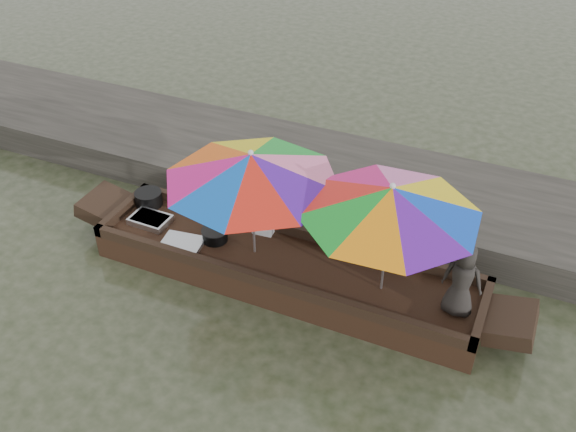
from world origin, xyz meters
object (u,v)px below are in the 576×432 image
at_px(umbrella_bow, 253,204).
at_px(vendor, 462,280).
at_px(supply_bag, 264,224).
at_px(cooking_pot, 149,198).
at_px(boat_hull, 285,270).
at_px(tray_scallop, 182,243).
at_px(tray_crayfish, 150,220).
at_px(umbrella_stern, 387,239).
at_px(charcoal_grill, 215,235).

bearing_deg(umbrella_bow, vendor, -0.47).
bearing_deg(supply_bag, cooking_pot, -176.79).
distance_m(cooking_pot, vendor, 4.61).
height_order(boat_hull, tray_scallop, tray_scallop).
xyz_separation_m(boat_hull, umbrella_bow, (-0.44, 0.00, 0.95)).
relative_size(tray_crayfish, tray_scallop, 1.00).
height_order(tray_scallop, umbrella_stern, umbrella_stern).
relative_size(cooking_pot, tray_scallop, 0.71).
distance_m(vendor, umbrella_bow, 2.70).
bearing_deg(charcoal_grill, umbrella_bow, -0.16).
bearing_deg(umbrella_bow, supply_bag, 99.66).
bearing_deg(cooking_pot, boat_hull, -8.45).
bearing_deg(cooking_pot, charcoal_grill, -14.91).
height_order(tray_crayfish, charcoal_grill, charcoal_grill).
distance_m(boat_hull, cooking_pot, 2.38).
xyz_separation_m(cooking_pot, tray_crayfish, (0.27, -0.37, -0.06)).
bearing_deg(vendor, supply_bag, -6.23).
distance_m(cooking_pot, umbrella_stern, 3.73).
bearing_deg(vendor, boat_hull, 2.91).
xyz_separation_m(tray_crayfish, supply_bag, (1.55, 0.47, 0.09)).
bearing_deg(charcoal_grill, tray_crayfish, -178.62).
bearing_deg(charcoal_grill, cooking_pot, 165.09).
distance_m(tray_crayfish, charcoal_grill, 1.03).
distance_m(charcoal_grill, umbrella_bow, 0.92).
height_order(tray_scallop, vendor, vendor).
height_order(tray_crayfish, vendor, vendor).
relative_size(vendor, umbrella_bow, 0.45).
relative_size(charcoal_grill, vendor, 0.34).
height_order(tray_crayfish, umbrella_stern, umbrella_stern).
bearing_deg(tray_scallop, vendor, 3.93).
bearing_deg(supply_bag, charcoal_grill, -139.37).
bearing_deg(cooking_pot, tray_crayfish, -53.95).
bearing_deg(boat_hull, umbrella_bow, 180.00).
height_order(vendor, umbrella_bow, umbrella_bow).
relative_size(cooking_pot, tray_crayfish, 0.71).
bearing_deg(tray_crayfish, cooking_pot, 126.05).
height_order(boat_hull, umbrella_stern, umbrella_stern).
bearing_deg(umbrella_stern, boat_hull, 180.00).
relative_size(supply_bag, umbrella_stern, 0.13).
bearing_deg(supply_bag, vendor, -9.70).
height_order(tray_crayfish, umbrella_bow, umbrella_bow).
distance_m(charcoal_grill, vendor, 3.31).
relative_size(boat_hull, tray_crayfish, 9.40).
bearing_deg(boat_hull, cooking_pot, 171.55).
bearing_deg(cooking_pot, umbrella_bow, -10.38).
height_order(cooking_pot, umbrella_bow, umbrella_bow).
xyz_separation_m(charcoal_grill, umbrella_stern, (2.35, -0.00, 0.69)).
height_order(charcoal_grill, vendor, vendor).
xyz_separation_m(supply_bag, umbrella_stern, (1.83, -0.45, 0.65)).
bearing_deg(tray_scallop, cooking_pot, 146.91).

